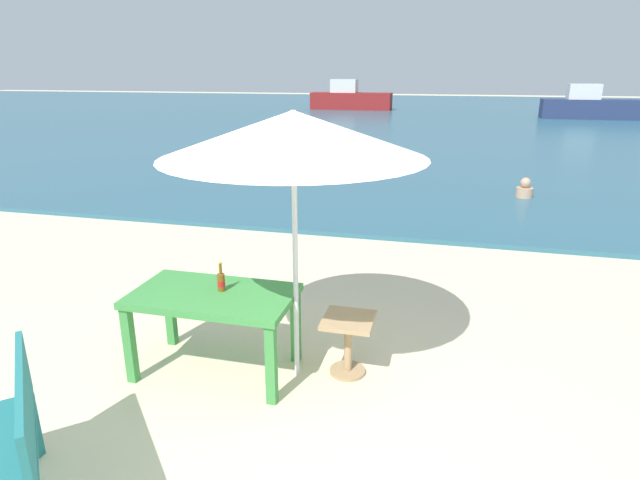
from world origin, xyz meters
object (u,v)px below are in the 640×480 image
object	(u,v)px
beer_bottle_amber	(221,281)
swimmer_person	(525,190)
bench_teal_center	(13,441)
boat_tanker	(589,106)
patio_umbrella	(293,135)
boat_cargo_ship	(350,99)
side_table_wood	(348,337)
picnic_table_green	(214,304)

from	to	relation	value
beer_bottle_amber	swimmer_person	xyz separation A→B (m)	(3.38, 7.45, -0.61)
bench_teal_center	beer_bottle_amber	bearing A→B (deg)	75.20
swimmer_person	boat_tanker	bearing A→B (deg)	74.87
patio_umbrella	boat_cargo_ship	world-z (taller)	patio_umbrella
patio_umbrella	boat_tanker	distance (m)	29.09
side_table_wood	patio_umbrella	bearing A→B (deg)	-161.93
swimmer_person	bench_teal_center	bearing A→B (deg)	-112.61
beer_bottle_amber	bench_teal_center	distance (m)	1.93
boat_cargo_ship	bench_teal_center	bearing A→B (deg)	-82.28
patio_umbrella	beer_bottle_amber	bearing A→B (deg)	-176.48
swimmer_person	picnic_table_green	bearing A→B (deg)	-114.59
beer_bottle_amber	bench_teal_center	bearing A→B (deg)	-104.80
bench_teal_center	boat_tanker	xyz separation A→B (m)	(9.40, 29.75, 0.20)
bench_teal_center	side_table_wood	bearing A→B (deg)	52.01
side_table_wood	swimmer_person	distance (m)	7.62
picnic_table_green	boat_cargo_ship	size ratio (longest dim) A/B	0.26
picnic_table_green	patio_umbrella	xyz separation A→B (m)	(0.72, 0.10, 1.47)
picnic_table_green	boat_cargo_ship	distance (m)	32.21
picnic_table_green	boat_cargo_ship	bearing A→B (deg)	98.91
patio_umbrella	side_table_wood	distance (m)	1.82
picnic_table_green	boat_tanker	world-z (taller)	boat_tanker
picnic_table_green	bench_teal_center	size ratio (longest dim) A/B	1.25
boat_tanker	picnic_table_green	bearing A→B (deg)	-107.78
picnic_table_green	beer_bottle_amber	world-z (taller)	beer_bottle_amber
swimmer_person	boat_cargo_ship	bearing A→B (deg)	109.11
picnic_table_green	side_table_wood	bearing A→B (deg)	12.00
bench_teal_center	boat_cargo_ship	world-z (taller)	boat_cargo_ship
side_table_wood	boat_cargo_ship	bearing A→B (deg)	101.00
boat_cargo_ship	patio_umbrella	bearing A→B (deg)	-79.80
picnic_table_green	patio_umbrella	bearing A→B (deg)	8.21
patio_umbrella	swimmer_person	bearing A→B (deg)	69.84
patio_umbrella	boat_tanker	xyz separation A→B (m)	(8.25, 27.87, -1.38)
bench_teal_center	swimmer_person	world-z (taller)	bench_teal_center
patio_umbrella	boat_tanker	size ratio (longest dim) A/B	0.46
boat_cargo_ship	boat_tanker	distance (m)	14.48
patio_umbrella	swimmer_person	size ratio (longest dim) A/B	5.61
patio_umbrella	swimmer_person	distance (m)	8.11
boat_tanker	bench_teal_center	bearing A→B (deg)	-107.53
picnic_table_green	side_table_wood	size ratio (longest dim) A/B	2.59
patio_umbrella	side_table_wood	xyz separation A→B (m)	(0.43, 0.14, -1.76)
swimmer_person	patio_umbrella	bearing A→B (deg)	-110.16
patio_umbrella	boat_cargo_ship	size ratio (longest dim) A/B	0.43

